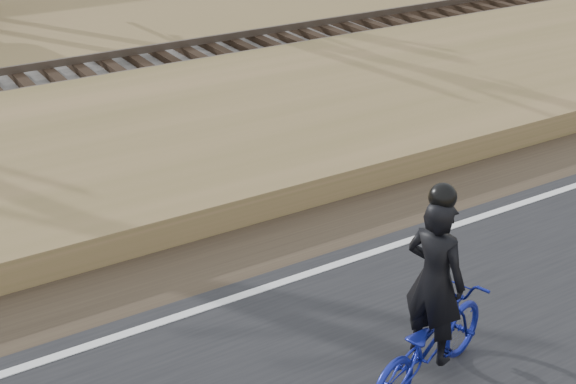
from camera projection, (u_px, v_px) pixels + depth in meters
edge_line at (568, 188)px, 12.19m from camera, size 120.00×0.12×0.01m
shoulder at (519, 168)px, 12.97m from camera, size 120.00×1.60×0.04m
embankment at (403, 103)px, 15.19m from camera, size 120.00×5.00×0.44m
ballast at (296, 55)px, 18.10m from camera, size 120.00×3.00×0.45m
railroad at (296, 42)px, 17.96m from camera, size 120.00×2.40×0.29m
cyclist at (431, 325)px, 7.80m from camera, size 2.00×1.19×2.22m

